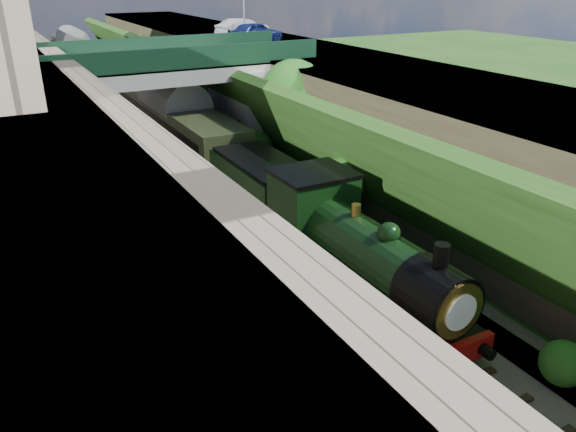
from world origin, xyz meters
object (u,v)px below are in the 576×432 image
object	(u,v)px
locomotive	(356,254)
tender	(263,194)
tree	(294,95)
car_silver	(243,28)
car_blue	(255,32)
road_bridge	(179,97)

from	to	relation	value
locomotive	tender	distance (m)	7.37
tree	car_silver	bearing A→B (deg)	77.24
car_silver	car_blue	bearing A→B (deg)	154.88
car_silver	tender	size ratio (longest dim) A/B	0.70
car_blue	tender	size ratio (longest dim) A/B	0.69
car_blue	locomotive	distance (m)	24.64
tender	car_silver	bearing A→B (deg)	67.91
car_blue	car_silver	distance (m)	3.55
road_bridge	tree	world-z (taller)	road_bridge
tree	tender	xyz separation A→B (m)	(-4.71, -5.63, -3.03)
road_bridge	locomotive	size ratio (longest dim) A/B	1.56
car_blue	tree	bearing A→B (deg)	149.19
road_bridge	car_silver	world-z (taller)	car_silver
road_bridge	tender	size ratio (longest dim) A/B	2.67
car_blue	car_silver	world-z (taller)	car_blue
car_blue	locomotive	xyz separation A→B (m)	(-7.18, -23.02, -5.07)
tree	car_blue	size ratio (longest dim) A/B	1.58
tree	locomotive	xyz separation A→B (m)	(-4.71, -13.00, -2.75)
road_bridge	tree	xyz separation A→B (m)	(4.97, -5.01, 0.57)
road_bridge	tree	size ratio (longest dim) A/B	2.42
tree	tender	size ratio (longest dim) A/B	1.10
road_bridge	car_blue	world-z (taller)	car_blue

